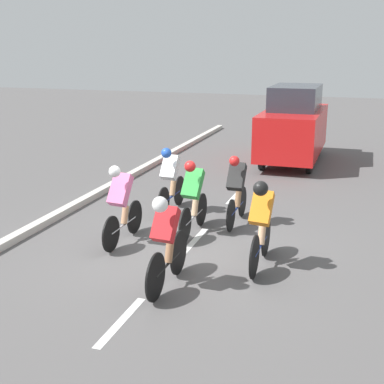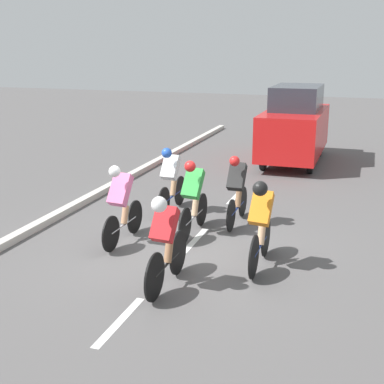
% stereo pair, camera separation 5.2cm
% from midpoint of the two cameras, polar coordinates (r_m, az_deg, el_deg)
% --- Properties ---
extents(ground_plane, '(60.00, 60.00, 0.00)m').
position_cam_midpoint_polar(ground_plane, '(9.75, -0.33, -6.02)').
color(ground_plane, '#565454').
extents(lane_stripe_near, '(0.12, 1.40, 0.01)m').
position_cam_midpoint_polar(lane_stripe_near, '(7.41, -7.51, -13.50)').
color(lane_stripe_near, white).
rests_on(lane_stripe_near, ground).
extents(lane_stripe_mid, '(0.12, 1.40, 0.01)m').
position_cam_midpoint_polar(lane_stripe_mid, '(10.11, 0.42, -5.20)').
color(lane_stripe_mid, white).
rests_on(lane_stripe_mid, ground).
extents(lane_stripe_far, '(0.12, 1.40, 0.01)m').
position_cam_midpoint_polar(lane_stripe_far, '(13.04, 4.80, -0.45)').
color(lane_stripe_far, white).
rests_on(lane_stripe_far, ground).
extents(curb, '(0.20, 27.02, 0.14)m').
position_cam_midpoint_polar(curb, '(11.44, -15.02, -2.90)').
color(curb, beige).
rests_on(curb, ground).
extents(cyclist_black, '(0.32, 1.66, 1.48)m').
position_cam_midpoint_polar(cyclist_black, '(10.81, 4.95, 0.41)').
color(cyclist_black, black).
rests_on(cyclist_black, ground).
extents(cyclist_red, '(0.34, 1.71, 1.52)m').
position_cam_midpoint_polar(cyclist_red, '(7.94, -2.70, -5.06)').
color(cyclist_red, black).
rests_on(cyclist_red, ground).
extents(cyclist_green, '(0.35, 1.70, 1.52)m').
position_cam_midpoint_polar(cyclist_green, '(10.18, 0.27, -0.37)').
color(cyclist_green, black).
rests_on(cyclist_green, ground).
extents(cyclist_pink, '(0.34, 1.67, 1.53)m').
position_cam_midpoint_polar(cyclist_pink, '(9.83, -7.42, -1.05)').
color(cyclist_pink, black).
rests_on(cyclist_pink, ground).
extents(cyclist_white, '(0.33, 1.69, 1.49)m').
position_cam_midpoint_polar(cyclist_white, '(11.58, -2.14, 1.50)').
color(cyclist_white, black).
rests_on(cyclist_white, ground).
extents(cyclist_orange, '(0.35, 1.69, 1.55)m').
position_cam_midpoint_polar(cyclist_orange, '(8.72, 7.51, -3.12)').
color(cyclist_orange, black).
rests_on(cyclist_orange, ground).
extents(support_car, '(1.70, 4.20, 2.35)m').
position_cam_midpoint_polar(support_car, '(16.85, 11.00, 7.00)').
color(support_car, black).
rests_on(support_car, ground).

